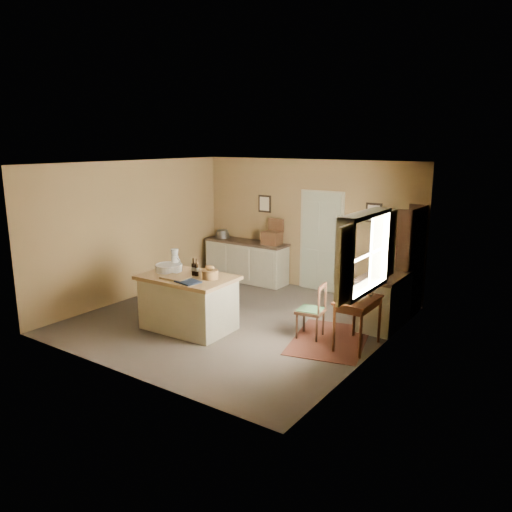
{
  "coord_description": "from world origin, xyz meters",
  "views": [
    {
      "loc": [
        4.96,
        -6.59,
        3.05
      ],
      "look_at": [
        0.28,
        0.21,
        1.15
      ],
      "focal_mm": 35.0,
      "sensor_mm": 36.0,
      "label": 1
    }
  ],
  "objects_px": {
    "work_island": "(188,301)",
    "sideboard": "(247,260)",
    "right_cabinet": "(384,300)",
    "writing_desk": "(358,305)",
    "shelving_unit": "(410,262)",
    "desk_chair": "(311,311)"
  },
  "relations": [
    {
      "from": "right_cabinet",
      "to": "desk_chair",
      "type": "bearing_deg",
      "value": -124.05
    },
    {
      "from": "desk_chair",
      "to": "right_cabinet",
      "type": "xyz_separation_m",
      "value": [
        0.77,
        1.14,
        0.02
      ]
    },
    {
      "from": "work_island",
      "to": "right_cabinet",
      "type": "relative_size",
      "value": 1.38
    },
    {
      "from": "work_island",
      "to": "shelving_unit",
      "type": "distance_m",
      "value": 3.94
    },
    {
      "from": "writing_desk",
      "to": "work_island",
      "type": "bearing_deg",
      "value": -161.76
    },
    {
      "from": "writing_desk",
      "to": "shelving_unit",
      "type": "relative_size",
      "value": 0.42
    },
    {
      "from": "sideboard",
      "to": "shelving_unit",
      "type": "xyz_separation_m",
      "value": [
        3.69,
        -0.2,
        0.49
      ]
    },
    {
      "from": "sideboard",
      "to": "right_cabinet",
      "type": "bearing_deg",
      "value": -15.82
    },
    {
      "from": "writing_desk",
      "to": "desk_chair",
      "type": "height_order",
      "value": "desk_chair"
    },
    {
      "from": "writing_desk",
      "to": "sideboard",
      "type": "bearing_deg",
      "value": 149.49
    },
    {
      "from": "work_island",
      "to": "writing_desk",
      "type": "height_order",
      "value": "work_island"
    },
    {
      "from": "sideboard",
      "to": "right_cabinet",
      "type": "height_order",
      "value": "sideboard"
    },
    {
      "from": "desk_chair",
      "to": "shelving_unit",
      "type": "height_order",
      "value": "shelving_unit"
    },
    {
      "from": "work_island",
      "to": "writing_desk",
      "type": "xyz_separation_m",
      "value": [
        2.62,
        0.86,
        0.18
      ]
    },
    {
      "from": "work_island",
      "to": "sideboard",
      "type": "xyz_separation_m",
      "value": [
        -0.92,
        2.95,
        -0.0
      ]
    },
    {
      "from": "work_island",
      "to": "right_cabinet",
      "type": "bearing_deg",
      "value": 34.51
    },
    {
      "from": "work_island",
      "to": "right_cabinet",
      "type": "height_order",
      "value": "work_island"
    },
    {
      "from": "shelving_unit",
      "to": "work_island",
      "type": "bearing_deg",
      "value": -135.22
    },
    {
      "from": "work_island",
      "to": "sideboard",
      "type": "bearing_deg",
      "value": 105.22
    },
    {
      "from": "desk_chair",
      "to": "right_cabinet",
      "type": "bearing_deg",
      "value": 47.01
    },
    {
      "from": "shelving_unit",
      "to": "sideboard",
      "type": "bearing_deg",
      "value": 176.9
    },
    {
      "from": "desk_chair",
      "to": "right_cabinet",
      "type": "relative_size",
      "value": 0.77
    }
  ]
}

